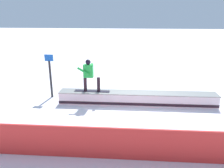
# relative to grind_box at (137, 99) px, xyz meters

# --- Properties ---
(ground_plane) EXTENTS (120.00, 120.00, 0.00)m
(ground_plane) POSITION_rel_grind_box_xyz_m (0.00, 0.00, -0.26)
(ground_plane) COLOR white
(grind_box) EXTENTS (6.83, 0.89, 0.57)m
(grind_box) POSITION_rel_grind_box_xyz_m (0.00, 0.00, 0.00)
(grind_box) COLOR white
(grind_box) RESTS_ON ground_plane
(snowboarder) EXTENTS (1.55, 0.42, 1.41)m
(snowboarder) POSITION_rel_grind_box_xyz_m (2.07, 0.07, 1.07)
(snowboarder) COLOR black
(snowboarder) RESTS_ON grind_box
(safety_fence) EXTENTS (10.34, 0.42, 0.94)m
(safety_fence) POSITION_rel_grind_box_xyz_m (0.00, 3.84, 0.21)
(safety_fence) COLOR red
(safety_fence) RESTS_ON ground_plane
(trail_marker) EXTENTS (0.40, 0.10, 2.06)m
(trail_marker) POSITION_rel_grind_box_xyz_m (4.06, -0.51, 0.84)
(trail_marker) COLOR #262628
(trail_marker) RESTS_ON ground_plane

